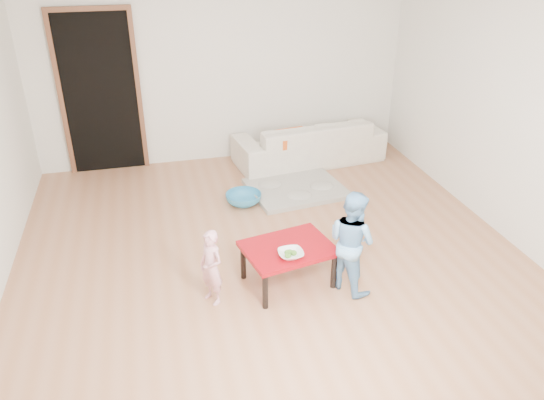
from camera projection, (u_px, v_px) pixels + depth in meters
name	position (u px, v px, depth m)	size (l,w,h in m)	color
floor	(267.00, 247.00, 5.47)	(5.00, 5.00, 0.01)	#AC714A
back_wall	(223.00, 66.00, 7.03)	(5.00, 0.02, 2.60)	white
right_wall	(504.00, 108.00, 5.41)	(0.02, 5.00, 2.60)	white
doorway	(100.00, 95.00, 6.79)	(1.02, 0.08, 2.11)	brown
sofa	(309.00, 141.00, 7.34)	(2.04, 0.80, 0.59)	beige
cushion	(293.00, 138.00, 7.01)	(0.48, 0.43, 0.13)	orange
red_table	(288.00, 265.00, 4.84)	(0.78, 0.59, 0.39)	maroon
bowl	(291.00, 254.00, 4.60)	(0.22, 0.22, 0.05)	white
broccoli	(291.00, 254.00, 4.60)	(0.12, 0.12, 0.06)	#2D5919
child_pink	(211.00, 268.00, 4.53)	(0.26, 0.17, 0.70)	pink
child_blue	(352.00, 241.00, 4.66)	(0.47, 0.37, 0.97)	#63B8E5
basin	(244.00, 199.00, 6.30)	(0.43, 0.43, 0.13)	teal
blanket	(296.00, 189.00, 6.63)	(1.13, 0.94, 0.06)	#AFA99A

